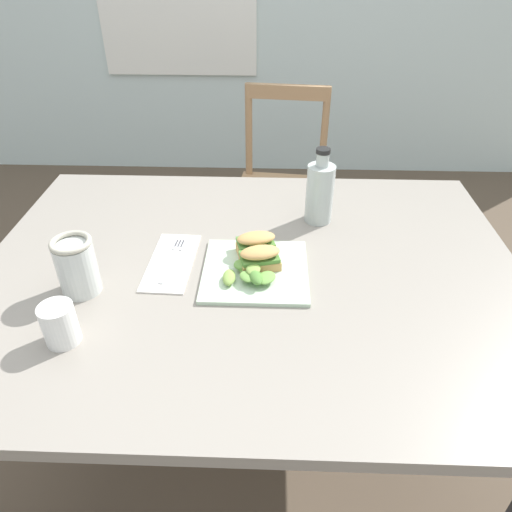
{
  "coord_description": "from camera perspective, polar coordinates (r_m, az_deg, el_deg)",
  "views": [
    {
      "loc": [
        0.07,
        -0.97,
        1.43
      ],
      "look_at": [
        0.04,
        -0.01,
        0.76
      ],
      "focal_mm": 33.33,
      "sensor_mm": 36.0,
      "label": 1
    }
  ],
  "objects": [
    {
      "name": "dining_table",
      "position": [
        1.23,
        -0.66,
        -5.54
      ],
      "size": [
        1.33,
        1.01,
        0.74
      ],
      "color": "gray",
      "rests_on": "ground"
    },
    {
      "name": "mason_jar_iced_tea",
      "position": [
        1.13,
        -20.66,
        -1.41
      ],
      "size": [
        0.09,
        0.09,
        0.14
      ],
      "color": "gold",
      "rests_on": "dining_table"
    },
    {
      "name": "salad_mixed_greens",
      "position": [
        1.11,
        -0.81,
        -1.85
      ],
      "size": [
        0.13,
        0.12,
        0.03
      ],
      "color": "#518438",
      "rests_on": "plate_lunch"
    },
    {
      "name": "bottle_cold_brew",
      "position": [
        1.33,
        7.63,
        7.21
      ],
      "size": [
        0.08,
        0.08,
        0.21
      ],
      "color": "#472819",
      "rests_on": "dining_table"
    },
    {
      "name": "sandwich_half_back",
      "position": [
        1.18,
        -0.0,
        1.56
      ],
      "size": [
        0.11,
        0.09,
        0.06
      ],
      "color": "tan",
      "rests_on": "plate_lunch"
    },
    {
      "name": "plate_lunch",
      "position": [
        1.14,
        -0.07,
        -1.77
      ],
      "size": [
        0.25,
        0.25,
        0.01
      ],
      "primitive_type": "cube",
      "color": "beige",
      "rests_on": "dining_table"
    },
    {
      "name": "fork_on_napkin",
      "position": [
        1.21,
        -9.9,
        -0.08
      ],
      "size": [
        0.04,
        0.19,
        0.0
      ],
      "color": "silver",
      "rests_on": "napkin_folded"
    },
    {
      "name": "cup_extra_side",
      "position": [
        1.02,
        -22.51,
        -7.56
      ],
      "size": [
        0.07,
        0.07,
        0.09
      ],
      "primitive_type": "cylinder",
      "color": "white",
      "rests_on": "dining_table"
    },
    {
      "name": "sandwich_half_front",
      "position": [
        1.13,
        0.46,
        -0.19
      ],
      "size": [
        0.11,
        0.09,
        0.06
      ],
      "color": "tan",
      "rests_on": "plate_lunch"
    },
    {
      "name": "chair_wooden_far",
      "position": [
        2.17,
        3.12,
        8.05
      ],
      "size": [
        0.44,
        0.44,
        0.87
      ],
      "color": "tan",
      "rests_on": "ground"
    },
    {
      "name": "ground_plane",
      "position": [
        1.73,
        -1.39,
        -20.82
      ],
      "size": [
        8.66,
        8.66,
        0.0
      ],
      "primitive_type": "plane",
      "color": "brown"
    },
    {
      "name": "napkin_folded",
      "position": [
        1.2,
        -10.1,
        -0.7
      ],
      "size": [
        0.12,
        0.25,
        0.0
      ],
      "primitive_type": "cube",
      "rotation": [
        0.0,
        0.0,
        -0.03
      ],
      "color": "silver",
      "rests_on": "dining_table"
    }
  ]
}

